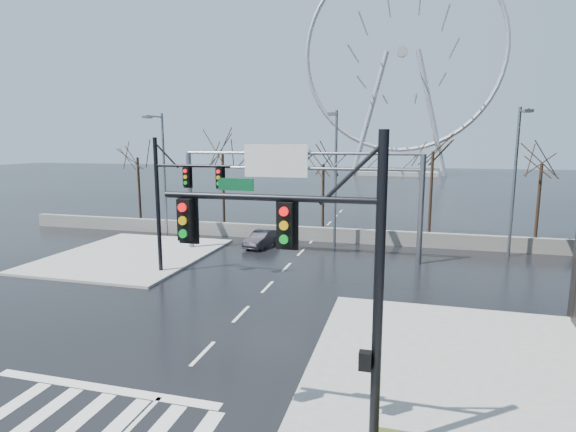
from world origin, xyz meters
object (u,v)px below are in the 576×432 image
(signal_mast_far, at_px, (174,193))
(car, at_px, (262,239))
(signal_mast_near, at_px, (321,263))
(sign_gantry, at_px, (292,181))
(ferris_wheel, at_px, (402,60))

(signal_mast_far, height_order, car, signal_mast_far)
(signal_mast_near, bearing_deg, car, 111.75)
(sign_gantry, relative_size, ferris_wheel, 0.32)
(signal_mast_far, distance_m, sign_gantry, 8.14)
(car, bearing_deg, ferris_wheel, 94.03)
(signal_mast_far, xyz_separation_m, ferris_wheel, (10.87, 86.04, 21.30))
(sign_gantry, relative_size, car, 4.42)
(signal_mast_near, distance_m, ferris_wheel, 101.29)
(signal_mast_near, height_order, ferris_wheel, ferris_wheel)
(signal_mast_far, xyz_separation_m, sign_gantry, (5.49, 6.00, 0.35))
(sign_gantry, xyz_separation_m, car, (-2.88, 2.04, -4.57))
(signal_mast_near, relative_size, sign_gantry, 0.49)
(signal_mast_near, xyz_separation_m, sign_gantry, (-5.52, 19.00, 0.31))
(signal_mast_far, relative_size, ferris_wheel, 0.16)
(signal_mast_near, distance_m, sign_gantry, 19.79)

